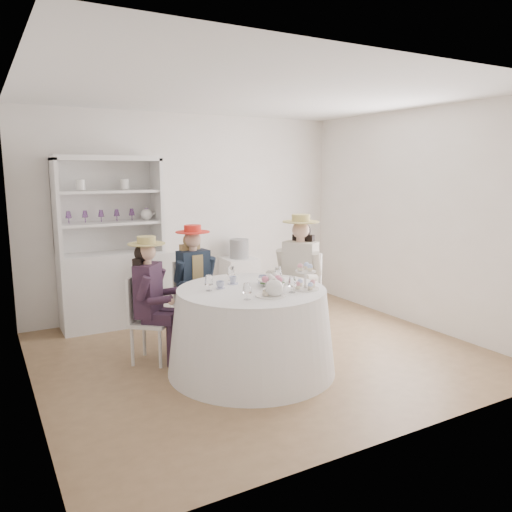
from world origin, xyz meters
TOP-DOWN VIEW (x-y plane):
  - ground at (0.00, 0.00)m, footprint 4.50×4.50m
  - ceiling at (0.00, 0.00)m, footprint 4.50×4.50m
  - wall_back at (0.00, 2.00)m, footprint 4.50×0.00m
  - wall_front at (0.00, -2.00)m, footprint 4.50×0.00m
  - wall_left at (-2.25, 0.00)m, footprint 0.00×4.50m
  - wall_right at (2.25, 0.00)m, footprint 0.00×4.50m
  - tea_table at (-0.31, -0.36)m, footprint 1.64×1.64m
  - hutch at (-1.14, 1.77)m, footprint 1.31×0.61m
  - side_table at (0.65, 1.75)m, footprint 0.48×0.48m
  - hatbox at (0.65, 1.75)m, footprint 0.35×0.35m
  - guest_left at (-1.09, 0.33)m, footprint 0.56×0.54m
  - guest_mid at (-0.47, 0.68)m, footprint 0.50×0.52m
  - guest_right at (0.60, 0.16)m, footprint 0.63×0.58m
  - spare_chair at (-0.56, 1.46)m, footprint 0.39×0.39m
  - teacup_a at (-0.57, -0.21)m, footprint 0.09×0.09m
  - teacup_b at (-0.38, -0.10)m, footprint 0.09×0.09m
  - teacup_c at (-0.09, -0.20)m, footprint 0.10×0.10m
  - flower_bowl at (-0.10, -0.36)m, footprint 0.24×0.24m
  - flower_arrangement at (-0.12, -0.46)m, footprint 0.18×0.18m
  - table_teapot at (-0.27, -0.73)m, footprint 0.24×0.17m
  - sandwich_plate at (-0.30, -0.70)m, footprint 0.28×0.28m
  - cupcake_stand at (0.13, -0.63)m, footprint 0.26×0.26m
  - stemware_set at (-0.31, -0.36)m, footprint 0.86×0.83m

SIDE VIEW (x-z plane):
  - ground at x=0.00m, z-range 0.00..0.00m
  - side_table at x=0.65m, z-range 0.00..0.72m
  - tea_table at x=-0.31m, z-range 0.00..0.83m
  - spare_chair at x=-0.56m, z-range 0.03..0.98m
  - guest_left at x=-1.09m, z-range 0.08..1.39m
  - hutch at x=-1.14m, z-range -0.31..1.82m
  - guest_mid at x=-0.47m, z-range 0.09..1.44m
  - guest_right at x=0.60m, z-range 0.09..1.55m
  - sandwich_plate at x=-0.30m, z-range 0.81..0.87m
  - hatbox at x=0.65m, z-range 0.72..0.99m
  - flower_bowl at x=-0.10m, z-range 0.83..0.89m
  - teacup_a at x=-0.57m, z-range 0.83..0.89m
  - teacup_c at x=-0.09m, z-range 0.83..0.90m
  - teacup_b at x=-0.38m, z-range 0.83..0.90m
  - stemware_set at x=-0.31m, z-range 0.83..0.98m
  - table_teapot at x=-0.27m, z-range 0.81..0.99m
  - flower_arrangement at x=-0.12m, z-range 0.88..0.94m
  - cupcake_stand at x=0.13m, z-range 0.80..1.04m
  - wall_back at x=0.00m, z-range -0.90..3.60m
  - wall_front at x=0.00m, z-range -0.90..3.60m
  - wall_left at x=-2.25m, z-range -0.90..3.60m
  - wall_right at x=2.25m, z-range -0.90..3.60m
  - ceiling at x=0.00m, z-range 2.70..2.70m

